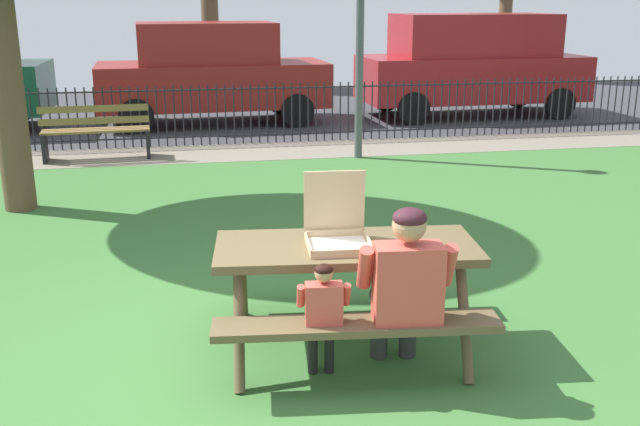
{
  "coord_description": "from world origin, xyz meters",
  "views": [
    {
      "loc": [
        -0.26,
        -4.47,
        2.4
      ],
      "look_at": [
        0.76,
        1.03,
        0.75
      ],
      "focal_mm": 41.15,
      "sensor_mm": 36.0,
      "label": 1
    }
  ],
  "objects_px": {
    "park_bench_center": "(96,133)",
    "pizza_box_open": "(337,228)",
    "picnic_table_foreground": "(346,268)",
    "adult_at_table": "(405,285)",
    "child_at_table": "(323,311)",
    "parked_car_left": "(211,72)",
    "parked_car_center": "(472,63)"
  },
  "relations": [
    {
      "from": "park_bench_center",
      "to": "child_at_table",
      "type": "bearing_deg",
      "value": -73.81
    },
    {
      "from": "adult_at_table",
      "to": "parked_car_center",
      "type": "height_order",
      "value": "parked_car_center"
    },
    {
      "from": "picnic_table_foreground",
      "to": "pizza_box_open",
      "type": "distance_m",
      "value": 0.3
    },
    {
      "from": "pizza_box_open",
      "to": "adult_at_table",
      "type": "height_order",
      "value": "pizza_box_open"
    },
    {
      "from": "park_bench_center",
      "to": "parked_car_center",
      "type": "height_order",
      "value": "parked_car_center"
    },
    {
      "from": "picnic_table_foreground",
      "to": "pizza_box_open",
      "type": "height_order",
      "value": "pizza_box_open"
    },
    {
      "from": "picnic_table_foreground",
      "to": "parked_car_left",
      "type": "distance_m",
      "value": 9.98
    },
    {
      "from": "parked_car_left",
      "to": "parked_car_center",
      "type": "distance_m",
      "value": 5.37
    },
    {
      "from": "child_at_table",
      "to": "parked_car_center",
      "type": "relative_size",
      "value": 0.18
    },
    {
      "from": "adult_at_table",
      "to": "parked_car_left",
      "type": "distance_m",
      "value": 10.52
    },
    {
      "from": "parked_car_left",
      "to": "adult_at_table",
      "type": "bearing_deg",
      "value": -85.92
    },
    {
      "from": "park_bench_center",
      "to": "pizza_box_open",
      "type": "bearing_deg",
      "value": -71.11
    },
    {
      "from": "pizza_box_open",
      "to": "adult_at_table",
      "type": "bearing_deg",
      "value": -60.28
    },
    {
      "from": "park_bench_center",
      "to": "parked_car_left",
      "type": "xyz_separation_m",
      "value": [
        1.9,
        3.11,
        0.59
      ]
    },
    {
      "from": "park_bench_center",
      "to": "adult_at_table",
      "type": "bearing_deg",
      "value": -70.23
    },
    {
      "from": "child_at_table",
      "to": "parked_car_left",
      "type": "relative_size",
      "value": 0.19
    },
    {
      "from": "pizza_box_open",
      "to": "parked_car_left",
      "type": "height_order",
      "value": "parked_car_left"
    },
    {
      "from": "picnic_table_foreground",
      "to": "adult_at_table",
      "type": "bearing_deg",
      "value": -64.15
    },
    {
      "from": "parked_car_center",
      "to": "park_bench_center",
      "type": "bearing_deg",
      "value": -156.81
    },
    {
      "from": "picnic_table_foreground",
      "to": "adult_at_table",
      "type": "height_order",
      "value": "adult_at_table"
    },
    {
      "from": "pizza_box_open",
      "to": "child_at_table",
      "type": "height_order",
      "value": "pizza_box_open"
    },
    {
      "from": "child_at_table",
      "to": "parked_car_left",
      "type": "bearing_deg",
      "value": 91.26
    },
    {
      "from": "park_bench_center",
      "to": "parked_car_left",
      "type": "distance_m",
      "value": 3.7
    },
    {
      "from": "adult_at_table",
      "to": "child_at_table",
      "type": "bearing_deg",
      "value": 177.09
    },
    {
      "from": "child_at_table",
      "to": "adult_at_table",
      "type": "bearing_deg",
      "value": -2.91
    },
    {
      "from": "park_bench_center",
      "to": "parked_car_center",
      "type": "bearing_deg",
      "value": 23.19
    },
    {
      "from": "picnic_table_foreground",
      "to": "parked_car_center",
      "type": "bearing_deg",
      "value": 63.9
    },
    {
      "from": "park_bench_center",
      "to": "parked_car_center",
      "type": "distance_m",
      "value": 7.94
    },
    {
      "from": "picnic_table_foreground",
      "to": "pizza_box_open",
      "type": "xyz_separation_m",
      "value": [
        -0.06,
        0.03,
        0.29
      ]
    },
    {
      "from": "picnic_table_foreground",
      "to": "park_bench_center",
      "type": "xyz_separation_m",
      "value": [
        -2.39,
        6.84,
        -0.18
      ]
    },
    {
      "from": "adult_at_table",
      "to": "park_bench_center",
      "type": "bearing_deg",
      "value": 109.77
    },
    {
      "from": "pizza_box_open",
      "to": "child_at_table",
      "type": "xyz_separation_m",
      "value": [
        -0.2,
        -0.53,
        -0.37
      ]
    }
  ]
}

